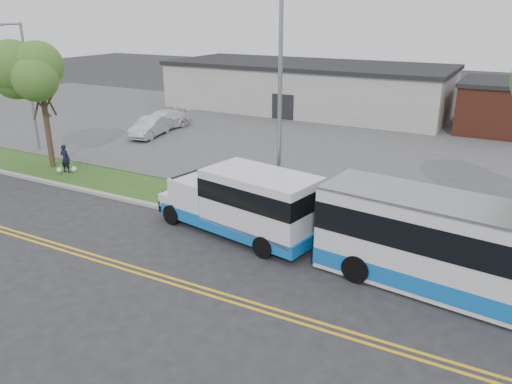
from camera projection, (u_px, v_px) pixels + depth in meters
The scene contains 18 objects.
ground at pixel (187, 227), 21.45m from camera, with size 140.00×140.00×0.00m, color #28282B.
lane_line_north at pixel (125, 264), 18.27m from camera, with size 70.00×0.12×0.01m, color gold.
lane_line_south at pixel (119, 267), 18.02m from camera, with size 70.00×0.12×0.01m, color gold.
curb at pixel (201, 216), 22.33m from camera, with size 80.00×0.30×0.15m, color #9E9B93.
verge at pixel (223, 204), 23.83m from camera, with size 80.00×3.30×0.10m, color #264E1A.
parking_lot at pixel (328, 141), 35.47m from camera, with size 80.00×25.00×0.10m, color #4C4C4F.
commercial_building at pixel (306, 87), 45.69m from camera, with size 25.40×10.40×4.35m.
brick_wing at pixel (503, 107), 37.54m from camera, with size 6.30×7.30×3.90m.
tree_west at pixel (41, 80), 27.73m from camera, with size 4.40×4.40×6.91m.
streetlight_near at pixel (279, 101), 20.57m from camera, with size 0.35×1.53×9.50m.
streetlight_far at pixel (28, 82), 31.57m from camera, with size 0.35×1.53×8.00m.
shuttle_bus at pixel (246, 201), 20.11m from camera, with size 7.66×3.63×2.83m.
transit_bus at pixel (494, 258), 15.34m from camera, with size 11.53×3.93×3.14m.
pedestrian at pixel (65, 159), 28.08m from camera, with size 0.59×0.39×1.62m, color black.
parked_car_a at pixel (150, 127), 36.24m from camera, with size 1.48×4.23×1.39m, color #B7BABF.
parked_car_b at pixel (162, 120), 38.42m from camera, with size 1.98×4.87×1.41m, color white.
grocery_bag_left at pixel (60, 170), 28.23m from camera, with size 0.32×0.32×0.32m, color white.
grocery_bag_right at pixel (74, 169), 28.37m from camera, with size 0.32×0.32×0.32m, color white.
Camera 1 is at (12.01, -15.84, 8.73)m, focal length 35.00 mm.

